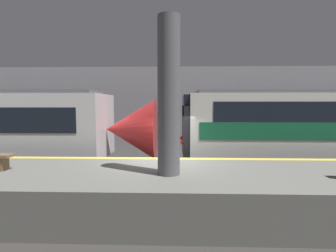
{
  "coord_description": "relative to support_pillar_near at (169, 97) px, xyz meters",
  "views": [
    {
      "loc": [
        0.55,
        -8.81,
        2.98
      ],
      "look_at": [
        0.23,
        1.06,
        2.14
      ],
      "focal_mm": 28.0,
      "sensor_mm": 36.0,
      "label": 1
    }
  ],
  "objects": [
    {
      "name": "platform",
      "position": [
        -0.35,
        0.29,
        -2.59
      ],
      "size": [
        40.0,
        3.54,
        1.15
      ],
      "color": "slate",
      "rests_on": "ground"
    },
    {
      "name": "station_rear_barrier",
      "position": [
        -0.35,
        8.81,
        -0.59
      ],
      "size": [
        50.0,
        0.15,
        5.14
      ],
      "color": "#939399",
      "rests_on": "ground"
    },
    {
      "name": "ground_plane",
      "position": [
        -0.35,
        2.07,
        -3.16
      ],
      "size": [
        120.0,
        120.0,
        0.0
      ],
      "primitive_type": "plane",
      "color": "#33302D"
    },
    {
      "name": "support_pillar_near",
      "position": [
        0.0,
        0.0,
        0.0
      ],
      "size": [
        0.58,
        0.58,
        4.05
      ],
      "color": "#56565B",
      "rests_on": "platform"
    }
  ]
}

